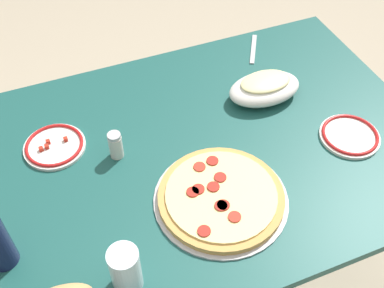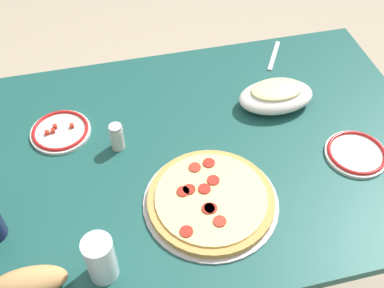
{
  "view_description": "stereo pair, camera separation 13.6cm",
  "coord_description": "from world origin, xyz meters",
  "px_view_note": "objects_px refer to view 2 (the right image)",
  "views": [
    {
      "loc": [
        -0.34,
        -0.84,
        1.78
      ],
      "look_at": [
        0.0,
        0.0,
        0.77
      ],
      "focal_mm": 44.12,
      "sensor_mm": 36.0,
      "label": 1
    },
    {
      "loc": [
        -0.21,
        -0.89,
        1.78
      ],
      "look_at": [
        0.0,
        0.0,
        0.77
      ],
      "focal_mm": 44.12,
      "sensor_mm": 36.0,
      "label": 2
    }
  ],
  "objects_px": {
    "dining_table": "(192,174)",
    "pepperoni_pizza": "(211,200)",
    "spice_shaker": "(117,137)",
    "water_glass": "(100,259)",
    "side_plate_near": "(60,131)",
    "bread_loaf": "(28,283)",
    "side_plate_far": "(356,153)",
    "baked_pasta_dish": "(276,95)"
  },
  "relations": [
    {
      "from": "pepperoni_pizza",
      "to": "water_glass",
      "type": "bearing_deg",
      "value": -155.73
    },
    {
      "from": "baked_pasta_dish",
      "to": "spice_shaker",
      "type": "relative_size",
      "value": 2.76
    },
    {
      "from": "baked_pasta_dish",
      "to": "side_plate_near",
      "type": "bearing_deg",
      "value": 177.37
    },
    {
      "from": "dining_table",
      "to": "pepperoni_pizza",
      "type": "xyz_separation_m",
      "value": [
        0.01,
        -0.19,
        0.12
      ]
    },
    {
      "from": "baked_pasta_dish",
      "to": "spice_shaker",
      "type": "bearing_deg",
      "value": -172.74
    },
    {
      "from": "water_glass",
      "to": "baked_pasta_dish",
      "type": "bearing_deg",
      "value": 37.51
    },
    {
      "from": "side_plate_near",
      "to": "bread_loaf",
      "type": "bearing_deg",
      "value": -100.42
    },
    {
      "from": "dining_table",
      "to": "water_glass",
      "type": "bearing_deg",
      "value": -131.85
    },
    {
      "from": "water_glass",
      "to": "bread_loaf",
      "type": "bearing_deg",
      "value": -178.67
    },
    {
      "from": "pepperoni_pizza",
      "to": "water_glass",
      "type": "xyz_separation_m",
      "value": [
        -0.3,
        -0.13,
        0.05
      ]
    },
    {
      "from": "side_plate_near",
      "to": "pepperoni_pizza",
      "type": "bearing_deg",
      "value": -43.35
    },
    {
      "from": "pepperoni_pizza",
      "to": "side_plate_far",
      "type": "height_order",
      "value": "pepperoni_pizza"
    },
    {
      "from": "side_plate_near",
      "to": "spice_shaker",
      "type": "xyz_separation_m",
      "value": [
        0.16,
        -0.1,
        0.03
      ]
    },
    {
      "from": "bread_loaf",
      "to": "side_plate_near",
      "type": "bearing_deg",
      "value": 79.58
    },
    {
      "from": "dining_table",
      "to": "bread_loaf",
      "type": "xyz_separation_m",
      "value": [
        -0.46,
        -0.33,
        0.14
      ]
    },
    {
      "from": "dining_table",
      "to": "water_glass",
      "type": "height_order",
      "value": "water_glass"
    },
    {
      "from": "bread_loaf",
      "to": "spice_shaker",
      "type": "bearing_deg",
      "value": 57.44
    },
    {
      "from": "pepperoni_pizza",
      "to": "bread_loaf",
      "type": "relative_size",
      "value": 2.03
    },
    {
      "from": "baked_pasta_dish",
      "to": "side_plate_far",
      "type": "xyz_separation_m",
      "value": [
        0.15,
        -0.26,
        -0.03
      ]
    },
    {
      "from": "water_glass",
      "to": "pepperoni_pizza",
      "type": "bearing_deg",
      "value": 24.27
    },
    {
      "from": "side_plate_far",
      "to": "spice_shaker",
      "type": "height_order",
      "value": "spice_shaker"
    },
    {
      "from": "dining_table",
      "to": "side_plate_far",
      "type": "height_order",
      "value": "side_plate_far"
    },
    {
      "from": "side_plate_far",
      "to": "spice_shaker",
      "type": "xyz_separation_m",
      "value": [
        -0.67,
        0.19,
        0.03
      ]
    },
    {
      "from": "dining_table",
      "to": "spice_shaker",
      "type": "relative_size",
      "value": 16.46
    },
    {
      "from": "dining_table",
      "to": "baked_pasta_dish",
      "type": "relative_size",
      "value": 5.97
    },
    {
      "from": "bread_loaf",
      "to": "spice_shaker",
      "type": "xyz_separation_m",
      "value": [
        0.25,
        0.4,
        0.01
      ]
    },
    {
      "from": "side_plate_far",
      "to": "spice_shaker",
      "type": "relative_size",
      "value": 2.07
    },
    {
      "from": "side_plate_near",
      "to": "bread_loaf",
      "type": "relative_size",
      "value": 1.02
    },
    {
      "from": "spice_shaker",
      "to": "side_plate_near",
      "type": "bearing_deg",
      "value": 149.43
    },
    {
      "from": "dining_table",
      "to": "water_glass",
      "type": "xyz_separation_m",
      "value": [
        -0.29,
        -0.33,
        0.18
      ]
    },
    {
      "from": "baked_pasta_dish",
      "to": "spice_shaker",
      "type": "height_order",
      "value": "spice_shaker"
    },
    {
      "from": "dining_table",
      "to": "side_plate_near",
      "type": "relative_size",
      "value": 7.91
    },
    {
      "from": "dining_table",
      "to": "bread_loaf",
      "type": "distance_m",
      "value": 0.58
    },
    {
      "from": "pepperoni_pizza",
      "to": "bread_loaf",
      "type": "xyz_separation_m",
      "value": [
        -0.47,
        -0.14,
        0.02
      ]
    },
    {
      "from": "side_plate_near",
      "to": "side_plate_far",
      "type": "relative_size",
      "value": 1.01
    },
    {
      "from": "baked_pasta_dish",
      "to": "side_plate_near",
      "type": "relative_size",
      "value": 1.33
    },
    {
      "from": "side_plate_near",
      "to": "spice_shaker",
      "type": "height_order",
      "value": "spice_shaker"
    },
    {
      "from": "baked_pasta_dish",
      "to": "side_plate_far",
      "type": "relative_size",
      "value": 1.33
    },
    {
      "from": "dining_table",
      "to": "pepperoni_pizza",
      "type": "relative_size",
      "value": 3.96
    },
    {
      "from": "pepperoni_pizza",
      "to": "baked_pasta_dish",
      "type": "distance_m",
      "value": 0.44
    },
    {
      "from": "dining_table",
      "to": "spice_shaker",
      "type": "bearing_deg",
      "value": 162.33
    },
    {
      "from": "spice_shaker",
      "to": "pepperoni_pizza",
      "type": "bearing_deg",
      "value": -50.52
    }
  ]
}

